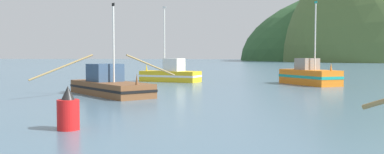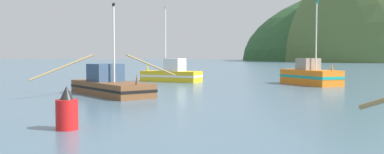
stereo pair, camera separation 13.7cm
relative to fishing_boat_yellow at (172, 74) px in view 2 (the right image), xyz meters
name	(u,v)px [view 2 (the right image)]	position (x,y,z in m)	size (l,w,h in m)	color
fishing_boat_yellow	(172,74)	(0.00, 0.00, 0.00)	(6.58, 3.92, 7.75)	gold
fishing_boat_brown	(110,85)	(-1.40, -14.41, -0.12)	(7.57, 7.85, 6.19)	brown
fishing_boat_orange	(310,76)	(13.52, -2.26, 0.05)	(5.28, 6.66, 7.60)	orange
channel_buoy	(67,112)	(1.67, -27.23, -0.13)	(0.80, 0.80, 1.60)	red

